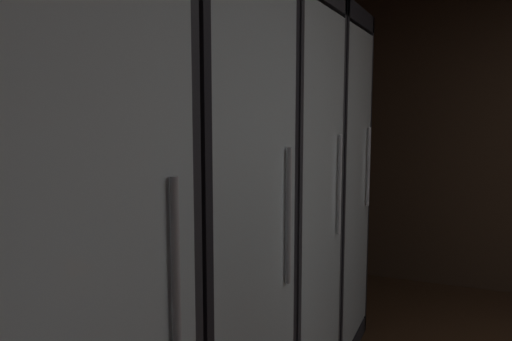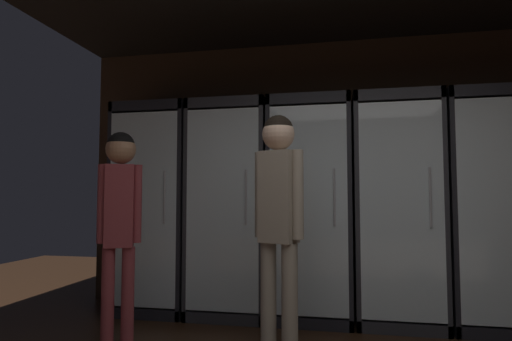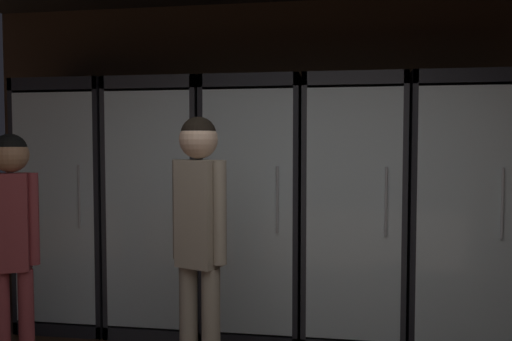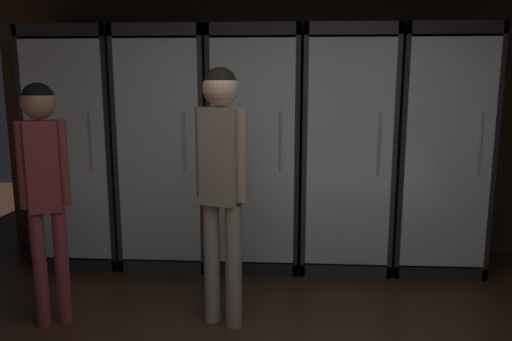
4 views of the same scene
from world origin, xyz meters
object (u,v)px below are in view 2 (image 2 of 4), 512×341
Objects in this scene: cooler_left at (232,210)px; cooler_far_left at (159,209)px; cooler_center at (311,210)px; cooler_right at (395,211)px; cooler_far_right at (487,211)px; shopper_far at (120,210)px; shopper_near at (279,208)px.

cooler_far_left is at bearing -179.93° from cooler_left.
cooler_left is 1.00× the size of cooler_center.
cooler_right is (2.36, 0.00, 0.00)m from cooler_far_left.
cooler_far_right is at bearing -0.03° from cooler_right.
cooler_far_left is 1.58m from cooler_center.
cooler_right is (1.57, -0.00, 0.00)m from cooler_left.
cooler_far_left is at bearing 102.18° from shopper_far.
cooler_right reaches higher than shopper_far.
cooler_center is 1.00× the size of cooler_right.
cooler_left and cooler_center have the same top height.
shopper_far is at bearing -77.82° from cooler_far_left.
cooler_right is 1.55m from shopper_near.
shopper_far is (-2.87, -1.32, 0.03)m from cooler_far_right.
cooler_center reaches higher than shopper_far.
cooler_far_left is 3.15m from cooler_far_right.
cooler_center and cooler_right have the same top height.
cooler_far_left is 1.00× the size of cooler_left.
cooler_far_right reaches higher than shopper_near.
shopper_far is at bearing -175.81° from shopper_near.
cooler_far_right is at bearing -0.02° from cooler_left.
cooler_far_left and cooler_right have the same top height.
cooler_far_left is 2.36m from cooler_right.
cooler_left is at bearing 179.98° from cooler_far_right.
shopper_far is (-1.29, -1.32, 0.03)m from cooler_center.
cooler_far_left is 1.22× the size of shopper_near.
shopper_near is (1.43, -1.23, 0.05)m from cooler_far_left.
cooler_right and cooler_far_right have the same top height.
cooler_center is at bearing 45.58° from shopper_far.
cooler_far_left is at bearing -179.96° from cooler_center.
cooler_right is at bearing 32.37° from shopper_far.
shopper_far is at bearing -110.93° from cooler_left.
shopper_far is (-2.08, -1.32, 0.03)m from cooler_right.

